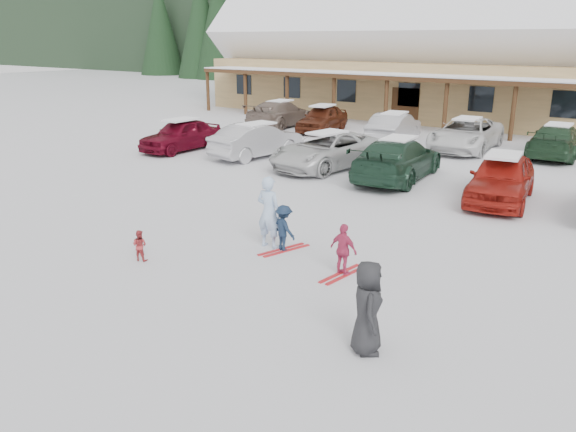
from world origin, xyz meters
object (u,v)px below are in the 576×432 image
Objects in this scene: adult_skier at (269,212)px; parked_car_3 at (397,159)px; child_navy at (284,228)px; parked_car_11 at (557,141)px; day_lodge at (412,56)px; parked_car_2 at (327,150)px; parked_car_10 at (466,134)px; parked_car_7 at (280,114)px; parked_car_9 at (394,128)px; parked_car_1 at (257,140)px; parked_car_0 at (181,135)px; parked_car_8 at (322,119)px; toddler_red at (140,245)px; parked_car_4 at (501,178)px; child_magenta at (344,250)px; bystander_dark at (367,308)px.

parked_car_3 is (-0.60, 8.50, -0.14)m from adult_skier.
child_navy is 0.24× the size of parked_car_11.
day_lodge reaches higher than parked_car_2.
parked_car_10 reaches higher than parked_car_2.
parked_car_7 is (-3.53, -10.38, -3.17)m from day_lodge.
parked_car_9 is 0.84× the size of parked_car_10.
parked_car_3 is (6.89, -0.10, 0.03)m from parked_car_1.
parked_car_11 reaches higher than child_navy.
parked_car_0 is (-11.80, 7.67, 0.14)m from child_navy.
parked_car_2 is 1.22× the size of parked_car_8.
toddler_red is 11.58m from parked_car_4.
parked_car_3 is at bearing 160.36° from parked_car_4.
parked_car_8 is at bearing -87.32° from toddler_red.
parked_car_4 reaches higher than child_navy.
parked_car_11 is at bearing -82.88° from child_navy.
parked_car_1 is 1.00× the size of parked_car_4.
toddler_red is 11.27m from parked_car_2.
parked_car_2 is (4.82, -18.22, -3.21)m from day_lodge.
parked_car_9 is at bearing -56.53° from child_navy.
parked_car_9 is at bearing 46.50° from parked_car_0.
child_magenta is 10.92m from parked_car_2.
parked_car_7 is 0.98× the size of parked_car_10.
parked_car_1 is 6.89m from parked_car_3.
parked_car_7 is (-8.35, 7.84, 0.04)m from parked_car_2.
parked_car_0 is 13.45m from parked_car_10.
child_navy is at bearing 139.40° from parked_car_1.
bystander_dark is 14.13m from parked_car_2.
parked_car_4 reaches higher than child_magenta.
parked_car_8 reaches higher than parked_car_0.
parked_car_1 is at bearing 166.56° from parked_car_4.
toddler_red is 0.17× the size of parked_car_9.
day_lodge is 5.48× the size of parked_car_7.
parked_car_0 is 8.76m from parked_car_7.
parked_car_3 is (-3.04, 8.92, 0.18)m from child_magenta.
day_lodge is 5.85× the size of parked_car_11.
bystander_dark is at bearing 158.15° from toddler_red.
parked_car_1 is at bearing -35.40° from child_magenta.
parked_car_10 reaches higher than toddler_red.
parked_car_2 reaches higher than toddler_red.
adult_skier is at bearing -2.92° from child_magenta.
parked_car_8 reaches higher than parked_car_2.
child_navy is at bearing -5.49° from child_magenta.
child_magenta is 0.26× the size of parked_car_1.
parked_car_0 is 7.63m from parked_car_2.
toddler_red is at bearing 32.84° from child_magenta.
adult_skier is 0.41× the size of parked_car_4.
parked_car_2 is at bearing 130.77° from parked_car_7.
child_magenta is 0.28× the size of parked_car_0.
parked_car_9 is (-2.30, 18.07, 0.37)m from toddler_red.
child_navy is 0.26× the size of parked_car_4.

